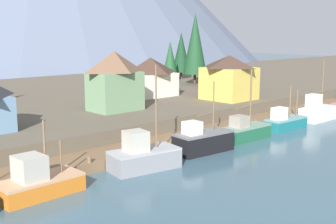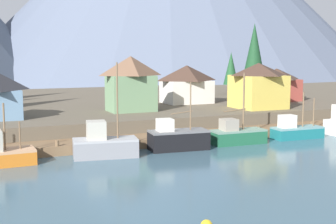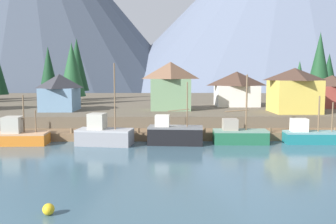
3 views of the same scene
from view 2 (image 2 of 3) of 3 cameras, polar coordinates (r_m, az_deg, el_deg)
The scene contains 14 objects.
ground_plane at distance 69.29m, azimuth -6.61°, elevation -1.71°, with size 400.00×400.00×1.00m, color #3D5B6B.
dock at distance 52.39m, azimuth -0.85°, elevation -3.41°, with size 80.00×4.00×1.60m.
shoreline_bank at distance 80.52m, azimuth -9.12°, elevation 0.73°, with size 400.00×56.00×2.50m, color brown.
fishing_boat_grey at distance 46.00m, azimuth -7.93°, elevation -4.03°, with size 6.63×3.79×9.32m.
fishing_boat_black at distance 49.04m, azimuth 1.18°, elevation -3.31°, with size 6.47×3.22×7.19m.
fishing_boat_green at distance 52.89m, azimuth 8.54°, elevation -2.80°, with size 6.34×2.65×8.04m.
fishing_boat_teal at distance 57.74m, azimuth 15.54°, elevation -2.24°, with size 6.34×2.59×5.58m.
house_white at distance 72.44m, azimuth 2.33°, elevation 3.52°, with size 7.45×5.63×5.92m.
house_red at distance 78.51m, azimuth 13.28°, elevation 3.38°, with size 6.42×6.23×5.31m.
house_yellow at distance 66.71m, azimuth 11.11°, elevation 3.29°, with size 6.62×6.67×6.42m.
house_green at distance 61.97m, azimuth -4.62°, elevation 3.58°, with size 6.32×4.62×7.39m.
conifer_back_left at distance 86.55m, azimuth 10.61°, elevation 7.03°, with size 4.52×4.52×13.31m.
conifer_centre at distance 89.54m, azimuth 7.80°, elevation 5.36°, with size 2.84×2.84×8.07m.
conifer_far_left at distance 98.57m, azimuth 10.36°, elevation 5.83°, with size 3.98×3.98×9.83m.
Camera 2 is at (-19.88, -45.53, 10.06)m, focal length 49.25 mm.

